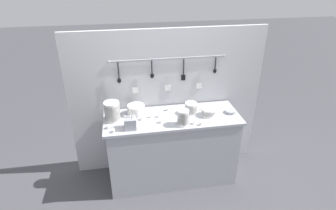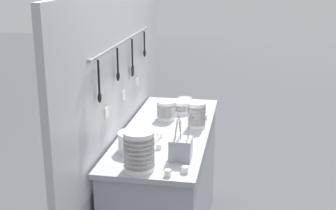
# 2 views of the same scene
# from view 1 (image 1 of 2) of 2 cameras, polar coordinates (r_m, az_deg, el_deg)

# --- Properties ---
(ground_plane) EXTENTS (20.00, 20.00, 0.00)m
(ground_plane) POSITION_cam_1_polar(r_m,az_deg,el_deg) (3.72, 0.79, -14.19)
(ground_plane) COLOR #424247
(counter) EXTENTS (1.56, 0.58, 0.88)m
(counter) POSITION_cam_1_polar(r_m,az_deg,el_deg) (3.45, 0.83, -8.70)
(counter) COLOR #9EA0A8
(counter) RESTS_ON ground
(back_wall) EXTENTS (2.36, 0.08, 1.81)m
(back_wall) POSITION_cam_1_polar(r_m,az_deg,el_deg) (3.48, -0.10, 0.65)
(back_wall) COLOR #B2B2B7
(back_wall) RESTS_ON ground
(bowl_stack_back_corner) EXTENTS (0.17, 0.17, 0.22)m
(bowl_stack_back_corner) POSITION_cam_1_polar(r_m,az_deg,el_deg) (3.15, -11.28, -1.28)
(bowl_stack_back_corner) COLOR white
(bowl_stack_back_corner) RESTS_ON counter
(bowl_stack_nested_right) EXTENTS (0.12, 0.12, 0.18)m
(bowl_stack_nested_right) POSITION_cam_1_polar(r_m,az_deg,el_deg) (3.02, 3.09, -2.57)
(bowl_stack_nested_right) COLOR white
(bowl_stack_nested_right) RESTS_ON counter
(bowl_stack_wide_centre) EXTENTS (0.15, 0.15, 0.09)m
(bowl_stack_wide_centre) POSITION_cam_1_polar(r_m,az_deg,el_deg) (3.25, 8.21, -1.42)
(bowl_stack_wide_centre) COLOR white
(bowl_stack_wide_centre) RESTS_ON counter
(bowl_stack_tall_left) EXTENTS (0.14, 0.14, 0.13)m
(bowl_stack_tall_left) POSITION_cam_1_polar(r_m,az_deg,el_deg) (3.26, 4.69, -0.62)
(bowl_stack_tall_left) COLOR white
(bowl_stack_tall_left) RESTS_ON counter
(plate_stack) EXTENTS (0.20, 0.20, 0.12)m
(plate_stack) POSITION_cam_1_polar(r_m,az_deg,el_deg) (3.25, -6.51, -0.98)
(plate_stack) COLOR white
(plate_stack) RESTS_ON counter
(steel_mixing_bowl) EXTENTS (0.12, 0.12, 0.03)m
(steel_mixing_bowl) POSITION_cam_1_polar(r_m,az_deg,el_deg) (3.36, 12.55, -1.30)
(steel_mixing_bowl) COLOR #93969E
(steel_mixing_bowl) RESTS_ON counter
(cutlery_caddy) EXTENTS (0.12, 0.12, 0.27)m
(cutlery_caddy) POSITION_cam_1_polar(r_m,az_deg,el_deg) (2.99, -7.71, -3.64)
(cutlery_caddy) COLOR #93969E
(cutlery_caddy) RESTS_ON counter
(cup_back_left) EXTENTS (0.04, 0.04, 0.04)m
(cup_back_left) POSITION_cam_1_polar(r_m,az_deg,el_deg) (3.06, 6.65, -3.77)
(cup_back_left) COLOR white
(cup_back_left) RESTS_ON counter
(cup_centre) EXTENTS (0.04, 0.04, 0.04)m
(cup_centre) POSITION_cam_1_polar(r_m,az_deg,el_deg) (3.38, 7.33, -0.62)
(cup_centre) COLOR white
(cup_centre) RESTS_ON counter
(cup_beside_plates) EXTENTS (0.04, 0.04, 0.04)m
(cup_beside_plates) POSITION_cam_1_polar(r_m,az_deg,el_deg) (3.15, -5.43, -2.73)
(cup_beside_plates) COLOR white
(cup_beside_plates) RESTS_ON counter
(cup_front_right) EXTENTS (0.04, 0.04, 0.04)m
(cup_front_right) POSITION_cam_1_polar(r_m,az_deg,el_deg) (2.97, -11.05, -5.18)
(cup_front_right) COLOR white
(cup_front_right) RESTS_ON counter
(cup_back_right) EXTENTS (0.04, 0.04, 0.04)m
(cup_back_right) POSITION_cam_1_polar(r_m,az_deg,el_deg) (3.05, -12.11, -4.40)
(cup_back_right) COLOR white
(cup_back_right) RESTS_ON counter
(cup_by_caddy) EXTENTS (0.04, 0.04, 0.04)m
(cup_by_caddy) POSITION_cam_1_polar(r_m,az_deg,el_deg) (3.33, -0.10, -0.85)
(cup_by_caddy) COLOR white
(cup_by_caddy) RESTS_ON counter
(cup_mid_row) EXTENTS (0.04, 0.04, 0.04)m
(cup_mid_row) POSITION_cam_1_polar(r_m,az_deg,el_deg) (3.07, 5.24, -3.55)
(cup_mid_row) COLOR white
(cup_mid_row) RESTS_ON counter
(cup_edge_near) EXTENTS (0.04, 0.04, 0.04)m
(cup_edge_near) POSITION_cam_1_polar(r_m,az_deg,el_deg) (3.08, -1.54, -3.37)
(cup_edge_near) COLOR white
(cup_edge_near) RESTS_ON counter
(cup_front_left) EXTENTS (0.04, 0.04, 0.04)m
(cup_front_left) POSITION_cam_1_polar(r_m,az_deg,el_deg) (3.19, -3.60, -2.28)
(cup_front_left) COLOR white
(cup_front_left) RESTS_ON counter
(cup_edge_far) EXTENTS (0.04, 0.04, 0.04)m
(cup_edge_far) POSITION_cam_1_polar(r_m,az_deg,el_deg) (3.19, -1.97, -2.17)
(cup_edge_far) COLOR white
(cup_edge_far) RESTS_ON counter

